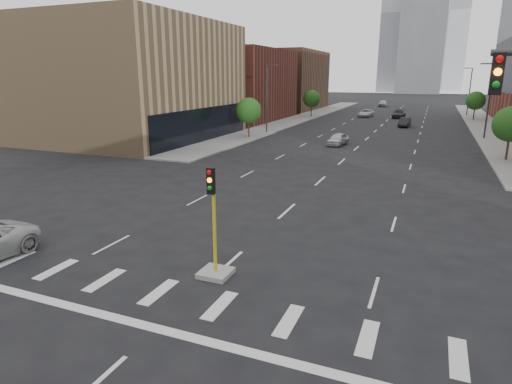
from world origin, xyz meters
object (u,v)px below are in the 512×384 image
Objects in this scene: car_deep_right at (399,114)px; car_distant at (383,103)px; car_mid_right at (405,122)px; car_far_left at (366,113)px; car_near_left at (338,139)px; median_traffic_signal at (215,253)px.

car_deep_right is 30.80m from car_distant.
car_far_left is (-7.97, 14.59, -0.01)m from car_mid_right.
car_mid_right is at bearing 82.46° from car_near_left.
median_traffic_signal is 100.71m from car_distant.
car_far_left is at bearing 121.72° from car_mid_right.
car_near_left is at bearing 93.88° from median_traffic_signal.
car_deep_right is at bearing 91.40° from car_near_left.
car_near_left is 0.78× the size of car_deep_right.
car_far_left is at bearing -90.61° from car_distant.
median_traffic_signal is 0.86× the size of car_deep_right.
car_far_left reaches higher than car_near_left.
car_mid_right reaches higher than car_far_left.
median_traffic_signal reaches higher than car_deep_right.
car_mid_right is 0.87× the size of car_distant.
car_near_left is at bearing -101.96° from car_mid_right.
car_deep_right is at bearing -79.37° from car_distant.
car_far_left is (-4.50, 70.62, -0.28)m from median_traffic_signal.
car_deep_right reaches higher than car_far_left.
car_mid_right is at bearing -57.54° from car_far_left.
car_mid_right is (5.80, 21.61, 0.02)m from car_near_left.
car_near_left is at bearing -82.76° from car_far_left.
median_traffic_signal is at bearing -88.26° from car_distant.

